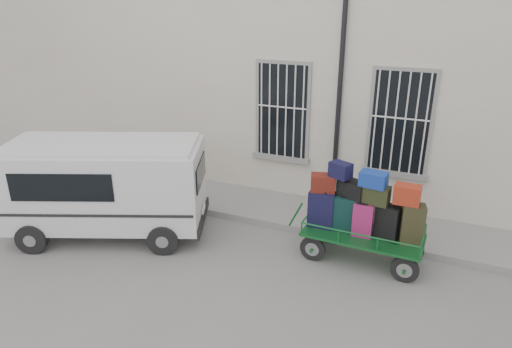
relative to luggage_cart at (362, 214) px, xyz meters
name	(u,v)px	position (x,y,z in m)	size (l,w,h in m)	color
ground	(247,259)	(-2.01, -0.82, -0.98)	(80.00, 80.00, 0.00)	slate
building	(328,66)	(-2.01, 4.68, 2.02)	(24.00, 5.15, 6.00)	beige
sidewalk	(285,210)	(-2.01, 1.38, -0.91)	(24.00, 1.70, 0.15)	gray
luggage_cart	(362,214)	(0.00, 0.00, 0.00)	(2.64, 1.09, 1.92)	black
van	(105,183)	(-5.16, -1.02, 0.19)	(4.38, 3.08, 2.05)	silver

